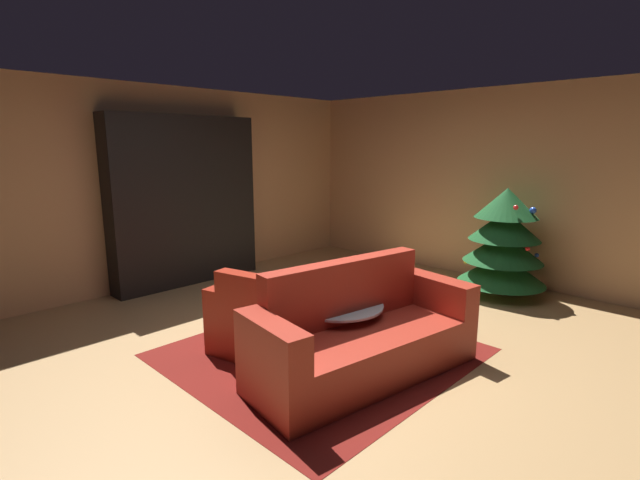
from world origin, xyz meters
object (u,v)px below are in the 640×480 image
(decorated_tree, at_px, (504,242))
(bottle_on_table, at_px, (315,290))
(coffee_table, at_px, (339,308))
(couch_red, at_px, (362,338))
(armchair_red, at_px, (268,324))
(bookshelf_unit, at_px, (194,202))
(book_stack_on_table, at_px, (341,296))

(decorated_tree, bearing_deg, bottle_on_table, -100.42)
(coffee_table, bearing_deg, couch_red, -18.62)
(coffee_table, bearing_deg, decorated_tree, 83.18)
(decorated_tree, bearing_deg, armchair_red, -103.73)
(coffee_table, xyz_separation_m, bottle_on_table, (-0.19, -0.11, 0.15))
(armchair_red, bearing_deg, bookshelf_unit, 162.24)
(bookshelf_unit, distance_m, bottle_on_table, 2.87)
(book_stack_on_table, bearing_deg, couch_red, -21.12)
(couch_red, bearing_deg, bookshelf_unit, 171.64)
(book_stack_on_table, relative_size, bottle_on_table, 0.72)
(coffee_table, xyz_separation_m, decorated_tree, (0.32, 2.68, 0.24))
(armchair_red, xyz_separation_m, couch_red, (0.81, 0.32, 0.02))
(armchair_red, height_order, couch_red, couch_red)
(bookshelf_unit, distance_m, armchair_red, 2.78)
(book_stack_on_table, bearing_deg, bookshelf_unit, 173.24)
(bookshelf_unit, relative_size, coffee_table, 2.80)
(couch_red, relative_size, coffee_table, 2.58)
(bottle_on_table, bearing_deg, decorated_tree, 79.58)
(bookshelf_unit, xyz_separation_m, bottle_on_table, (2.78, -0.47, -0.52))
(bookshelf_unit, relative_size, bottle_on_table, 8.11)
(bookshelf_unit, height_order, armchair_red, bookshelf_unit)
(coffee_table, bearing_deg, book_stack_on_table, 38.58)
(bottle_on_table, bearing_deg, book_stack_on_table, 30.18)
(coffee_table, relative_size, decorated_tree, 0.59)
(bottle_on_table, bearing_deg, bookshelf_unit, 170.31)
(armchair_red, height_order, bottle_on_table, armchair_red)
(couch_red, xyz_separation_m, book_stack_on_table, (-0.35, 0.14, 0.24))
(armchair_red, height_order, coffee_table, armchair_red)
(bottle_on_table, bearing_deg, couch_red, -1.64)
(book_stack_on_table, xyz_separation_m, bottle_on_table, (-0.21, -0.12, 0.04))
(coffee_table, bearing_deg, bottle_on_table, -150.57)
(couch_red, bearing_deg, bottle_on_table, 178.36)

